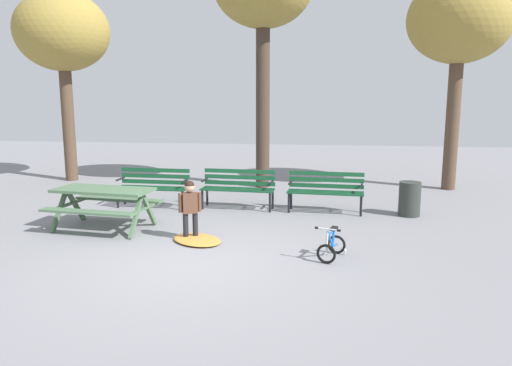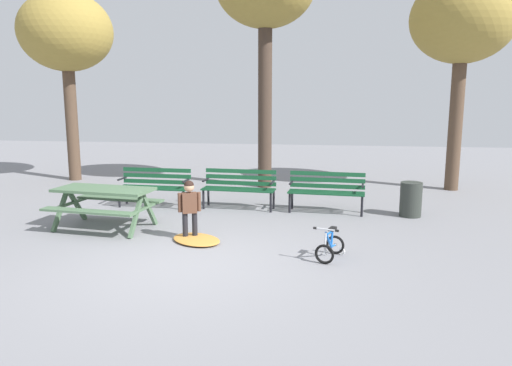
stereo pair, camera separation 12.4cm
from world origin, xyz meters
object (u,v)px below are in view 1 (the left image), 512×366
at_px(park_bench_far_left, 154,184).
at_px(kids_bicycle, 332,246).
at_px(park_bench_left, 238,185).
at_px(trash_bin, 410,199).
at_px(park_bench_right, 326,188).
at_px(child_standing, 190,205).
at_px(picnic_table, 104,198).

height_order(park_bench_far_left, kids_bicycle, park_bench_far_left).
xyz_separation_m(park_bench_left, trash_bin, (3.62, -0.22, -0.15)).
relative_size(park_bench_far_left, park_bench_right, 0.99).
xyz_separation_m(park_bench_left, child_standing, (-0.42, -2.48, 0.10)).
distance_m(park_bench_far_left, child_standing, 2.82).
relative_size(park_bench_far_left, kids_bicycle, 2.58).
relative_size(park_bench_left, trash_bin, 2.29).
bearing_deg(picnic_table, kids_bicycle, -15.50).
bearing_deg(park_bench_left, trash_bin, -3.43).
bearing_deg(park_bench_left, picnic_table, -137.47).
relative_size(picnic_table, park_bench_left, 1.20).
height_order(picnic_table, child_standing, child_standing).
distance_m(picnic_table, child_standing, 1.83).
bearing_deg(child_standing, trash_bin, 29.24).
bearing_deg(trash_bin, park_bench_right, 175.88).
bearing_deg(park_bench_right, park_bench_left, 177.19).
xyz_separation_m(picnic_table, park_bench_right, (4.09, 1.92, -0.08)).
bearing_deg(picnic_table, trash_bin, 17.13).
xyz_separation_m(picnic_table, child_standing, (1.77, -0.47, 0.02)).
relative_size(park_bench_left, park_bench_right, 1.00).
bearing_deg(trash_bin, park_bench_left, 176.57).
xyz_separation_m(picnic_table, kids_bicycle, (4.17, -1.16, -0.39)).
relative_size(park_bench_far_left, trash_bin, 2.27).
distance_m(park_bench_left, kids_bicycle, 3.74).
bearing_deg(kids_bicycle, park_bench_far_left, 141.58).
height_order(picnic_table, trash_bin, picnic_table).
bearing_deg(child_standing, park_bench_left, 80.39).
bearing_deg(park_bench_far_left, kids_bicycle, -38.42).
relative_size(picnic_table, child_standing, 1.87).
bearing_deg(park_bench_far_left, trash_bin, -1.33).
relative_size(picnic_table, trash_bin, 2.73).
bearing_deg(picnic_table, park_bench_left, 42.53).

